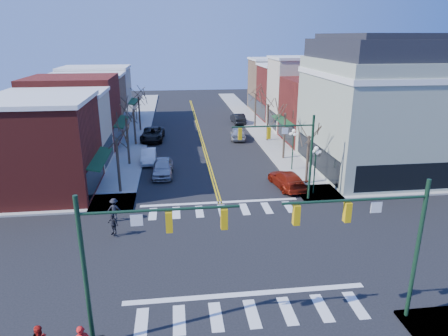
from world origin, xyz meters
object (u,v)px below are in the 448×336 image
object	(u,v)px
pedestrian_dark_a	(113,224)
car_right_far	(238,118)
pedestrian_dark_b	(114,209)
car_left_mid	(149,156)
victorian_corner	(379,105)
lamppost_midblock	(293,143)
lamppost_corner	(315,162)
car_left_near	(163,167)
car_right_mid	(238,133)
car_right_near	(287,179)
car_left_far	(153,134)

from	to	relation	value
pedestrian_dark_a	car_right_far	bearing A→B (deg)	106.30
pedestrian_dark_b	car_left_mid	bearing A→B (deg)	-88.36
car_left_mid	pedestrian_dark_b	world-z (taller)	pedestrian_dark_b
victorian_corner	car_right_far	bearing A→B (deg)	112.87
lamppost_midblock	lamppost_corner	bearing A→B (deg)	-90.00
car_left_near	pedestrian_dark_b	bearing A→B (deg)	-106.45
car_right_mid	pedestrian_dark_b	bearing A→B (deg)	68.01
victorian_corner	car_right_near	world-z (taller)	victorian_corner
victorian_corner	car_right_mid	bearing A→B (deg)	129.77
lamppost_midblock	pedestrian_dark_b	xyz separation A→B (m)	(-16.31, -9.68, -1.99)
car_left_mid	car_right_mid	xyz separation A→B (m)	(11.20, 8.96, 0.09)
car_right_mid	car_left_far	bearing A→B (deg)	3.46
pedestrian_dark_a	lamppost_midblock	bearing A→B (deg)	75.15
car_left_near	pedestrian_dark_a	bearing A→B (deg)	-101.93
car_right_near	lamppost_corner	bearing A→B (deg)	124.43
lamppost_midblock	car_right_near	size ratio (longest dim) A/B	0.84
car_right_mid	pedestrian_dark_a	world-z (taller)	pedestrian_dark_a
car_left_mid	car_right_mid	world-z (taller)	car_right_mid
car_left_near	car_right_near	distance (m)	12.13
car_left_near	car_left_far	xyz separation A→B (m)	(-1.60, 14.10, -0.01)
car_left_near	car_right_mid	world-z (taller)	car_left_near
car_left_far	pedestrian_dark_b	bearing A→B (deg)	-90.74
car_left_mid	victorian_corner	bearing A→B (deg)	-13.79
car_left_mid	pedestrian_dark_a	size ratio (longest dim) A/B	2.85
lamppost_corner	car_right_far	xyz separation A→B (m)	(-1.80, 29.95, -2.17)
car_right_mid	pedestrian_dark_b	size ratio (longest dim) A/B	2.89
car_right_mid	car_right_near	bearing A→B (deg)	102.13
car_left_near	car_right_mid	distance (m)	16.48
car_left_mid	pedestrian_dark_b	size ratio (longest dim) A/B	2.67
car_left_far	car_right_far	xyz separation A→B (m)	(12.80, 9.19, -0.04)
victorian_corner	pedestrian_dark_b	bearing A→B (deg)	-159.55
lamppost_midblock	car_left_mid	bearing A→B (deg)	162.51
pedestrian_dark_b	car_right_mid	bearing A→B (deg)	-110.59
car_left_far	pedestrian_dark_b	distance (m)	24.00
victorian_corner	lamppost_corner	world-z (taller)	victorian_corner
car_left_mid	car_left_far	size ratio (longest dim) A/B	0.73
victorian_corner	car_right_far	xyz separation A→B (m)	(-10.10, 23.95, -5.87)
victorian_corner	pedestrian_dark_a	xyz separation A→B (m)	(-24.37, -11.60, -5.74)
car_left_far	victorian_corner	bearing A→B (deg)	-29.47
car_left_mid	pedestrian_dark_a	xyz separation A→B (m)	(-1.47, -16.70, 0.20)
victorian_corner	lamppost_midblock	size ratio (longest dim) A/B	3.29
car_left_near	car_right_far	xyz separation A→B (m)	(11.20, 23.29, -0.05)
car_left_near	car_right_mid	bearing A→B (deg)	56.49
lamppost_midblock	car_left_far	size ratio (longest dim) A/B	0.72
car_left_near	car_right_far	distance (m)	25.84
car_right_far	pedestrian_dark_b	bearing A→B (deg)	63.56
car_left_far	car_right_near	xyz separation A→B (m)	(12.80, -18.76, -0.08)
lamppost_corner	car_right_mid	xyz separation A→B (m)	(-3.40, 20.06, -2.15)
car_left_far	pedestrian_dark_a	world-z (taller)	pedestrian_dark_a
car_left_mid	pedestrian_dark_b	xyz separation A→B (m)	(-1.71, -14.28, 0.25)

